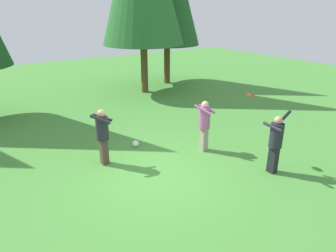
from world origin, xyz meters
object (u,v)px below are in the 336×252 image
Objects in this scene: frisbee at (252,96)px; ball_orange at (203,117)px; person_catcher at (204,122)px; ball_white at (136,144)px; person_thrower at (276,140)px; person_bystander at (103,133)px.

ball_orange is at bearing 70.57° from frisbee.
frisbee reaches higher than person_catcher.
person_catcher reaches higher than ball_white.
frisbee is 1.59× the size of ball_white.
person_thrower is at bearing -57.06° from ball_white.
frisbee is at bearing 0.00° from person_bystander.
ball_white reaches higher than ball_orange.
frisbee is 1.72× the size of ball_orange.
person_bystander reaches higher than person_catcher.
person_catcher is at bearing 18.16° from person_thrower.
ball_white is (-2.25, 3.47, -0.84)m from person_thrower.
frisbee reaches higher than ball_orange.
person_catcher is 0.98× the size of person_bystander.
person_catcher is 8.26× the size of ball_orange.
frisbee is at bearing 0.00° from person_catcher.
person_bystander is 4.89× the size of frisbee.
person_thrower is 4.43m from ball_orange.
frisbee is (3.53, -2.02, 0.95)m from person_bystander.
ball_white is at bearing -160.99° from person_catcher.
frisbee is (0.66, -1.13, 0.97)m from person_catcher.
person_thrower is 2.17m from person_catcher.
ball_orange is (1.80, 2.11, -0.84)m from person_catcher.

